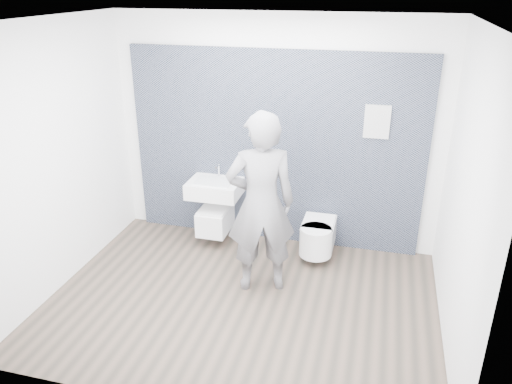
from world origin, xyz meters
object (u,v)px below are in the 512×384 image
(toilet_rounded, at_px, (317,236))
(toilet_square, at_px, (215,218))
(visitor, at_px, (261,204))
(washbasin, at_px, (215,188))

(toilet_rounded, bearing_deg, toilet_square, 176.76)
(toilet_rounded, height_order, visitor, visitor)
(toilet_rounded, relative_size, visitor, 0.33)
(toilet_rounded, bearing_deg, washbasin, 176.10)
(washbasin, bearing_deg, toilet_rounded, -3.90)
(washbasin, bearing_deg, toilet_square, -90.00)
(toilet_rounded, distance_m, visitor, 1.17)
(toilet_square, bearing_deg, toilet_rounded, -3.24)
(toilet_square, distance_m, visitor, 1.35)
(toilet_rounded, xyz_separation_m, visitor, (-0.51, -0.78, 0.71))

